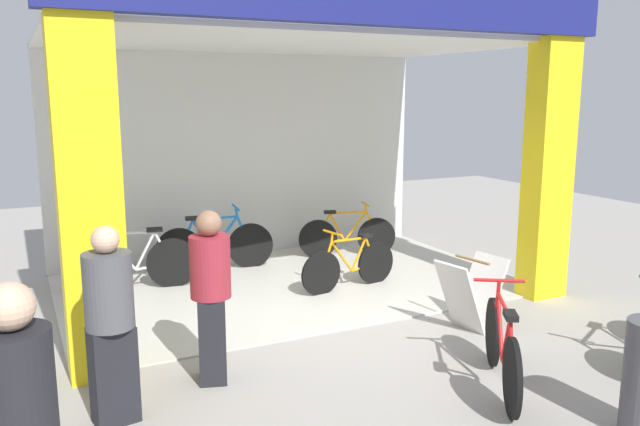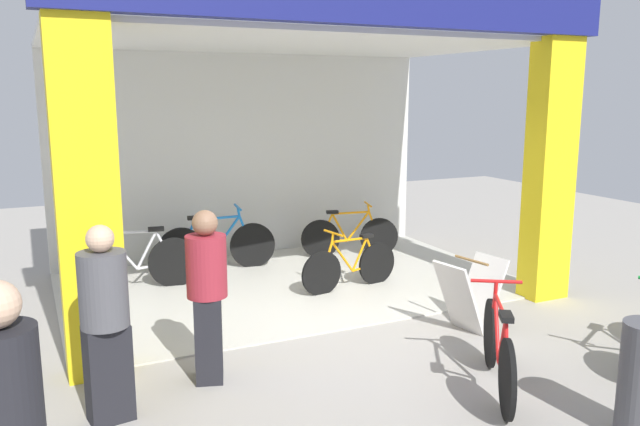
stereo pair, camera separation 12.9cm
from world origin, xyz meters
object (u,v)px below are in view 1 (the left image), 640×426
Objects in this scene: bicycle_inside_3 at (132,263)px; pedestrian_2 at (110,322)px; bicycle_inside_0 at (350,266)px; bicycle_inside_1 at (215,246)px; bicycle_inside_2 at (347,236)px; sandwich_board_sign at (471,294)px; bicycle_parked_1 at (502,349)px; pedestrian_1 at (211,294)px.

pedestrian_2 is (-0.72, -3.43, 0.45)m from bicycle_inside_3.
bicycle_inside_1 is (-1.34, 1.65, 0.05)m from bicycle_inside_0.
bicycle_inside_1 reaches higher than bicycle_inside_2.
pedestrian_2 reaches higher than bicycle_inside_1.
sandwich_board_sign is at bearing 5.61° from pedestrian_2.
bicycle_inside_3 is at bearing -159.89° from bicycle_inside_1.
pedestrian_2 is (-3.34, -2.24, 0.50)m from bicycle_inside_0.
bicycle_inside_3 is 1.20× the size of bicycle_parked_1.
pedestrian_1 reaches higher than bicycle_inside_3.
bicycle_inside_2 is 3.42m from sandwich_board_sign.
bicycle_inside_2 is 0.89× the size of bicycle_inside_3.
pedestrian_2 is at bearing 164.37° from bicycle_parked_1.
bicycle_inside_3 reaches higher than bicycle_inside_2.
bicycle_inside_1 is 3.97m from sandwich_board_sign.
bicycle_parked_1 is at bearing -76.25° from bicycle_inside_1.
sandwich_board_sign is (0.68, 1.26, 0.04)m from bicycle_parked_1.
bicycle_inside_2 is (2.14, -0.12, -0.03)m from bicycle_inside_1.
bicycle_inside_0 is at bearing -117.28° from bicycle_inside_2.
bicycle_inside_1 is 1.09× the size of pedestrian_1.
bicycle_parked_1 is at bearing -60.56° from bicycle_inside_3.
pedestrian_1 is 1.00m from pedestrian_2.
bicycle_inside_3 is at bearing -174.16° from bicycle_inside_2.
bicycle_inside_2 reaches higher than sandwich_board_sign.
bicycle_inside_3 is at bearing 78.07° from pedestrian_2.
sandwich_board_sign is 0.52× the size of pedestrian_1.
bicycle_inside_1 reaches higher than bicycle_inside_0.
bicycle_inside_1 is at bearing 103.75° from bicycle_parked_1.
bicycle_inside_0 is at bearing -50.86° from bicycle_inside_1.
sandwich_board_sign is (-0.29, -3.40, 0.06)m from bicycle_inside_2.
bicycle_inside_1 is at bearing 129.14° from bicycle_inside_0.
pedestrian_2 is at bearing -146.10° from bicycle_inside_0.
bicycle_parked_1 is 3.31m from pedestrian_2.
pedestrian_1 is (-1.07, -3.50, 0.44)m from bicycle_inside_1.
bicycle_inside_2 is at bearing 5.84° from bicycle_inside_3.
sandwich_board_sign is (0.50, -1.87, 0.08)m from bicycle_inside_0.
bicycle_inside_3 reaches higher than sandwich_board_sign.
bicycle_parked_1 is 2.62m from pedestrian_1.
bicycle_inside_2 is at bearing 85.09° from sandwich_board_sign.
bicycle_inside_1 reaches higher than bicycle_parked_1.
bicycle_inside_3 is 3.08m from pedestrian_1.
pedestrian_1 is at bearing -142.59° from bicycle_inside_0.
bicycle_parked_1 is at bearing -29.63° from pedestrian_1.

